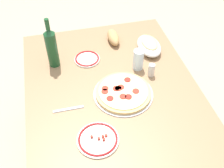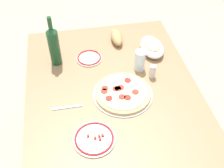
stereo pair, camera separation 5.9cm
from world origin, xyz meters
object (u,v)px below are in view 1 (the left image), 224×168
object	(u,v)px
bread_loaf	(113,37)
spice_shaker	(151,70)
pepperoni_pizza	(123,92)
dining_table	(112,99)
wine_bottle	(52,47)
side_plate_far	(98,139)
baked_pasta_dish	(149,45)
side_plate_near	(87,59)
water_glass	(138,60)

from	to	relation	value
bread_loaf	spice_shaker	size ratio (longest dim) A/B	2.07
bread_loaf	pepperoni_pizza	bearing A→B (deg)	-7.31
dining_table	bread_loaf	world-z (taller)	bread_loaf
wine_bottle	side_plate_far	xyz separation A→B (m)	(0.63, 0.16, -0.13)
baked_pasta_dish	bread_loaf	bearing A→B (deg)	-125.59
side_plate_near	side_plate_far	bearing A→B (deg)	-4.96
bread_loaf	wine_bottle	bearing A→B (deg)	-70.43
pepperoni_pizza	bread_loaf	world-z (taller)	bread_loaf
side_plate_near	spice_shaker	distance (m)	0.43
dining_table	spice_shaker	xyz separation A→B (m)	(-0.05, 0.26, 0.15)
pepperoni_pizza	side_plate_far	world-z (taller)	pepperoni_pizza
pepperoni_pizza	side_plate_near	world-z (taller)	pepperoni_pizza
wine_bottle	bread_loaf	distance (m)	0.47
side_plate_far	bread_loaf	xyz separation A→B (m)	(-0.78, 0.27, 0.03)
water_glass	side_plate_near	bearing A→B (deg)	-117.06
side_plate_far	spice_shaker	world-z (taller)	spice_shaker
dining_table	side_plate_near	size ratio (longest dim) A/B	7.74
side_plate_far	water_glass	bearing A→B (deg)	143.10
pepperoni_pizza	side_plate_near	xyz separation A→B (m)	(-0.35, -0.15, -0.01)
wine_bottle	spice_shaker	distance (m)	0.63
wine_bottle	bread_loaf	size ratio (longest dim) A/B	1.88
dining_table	wine_bottle	bearing A→B (deg)	-133.03
dining_table	baked_pasta_dish	xyz separation A→B (m)	(-0.29, 0.33, 0.15)
dining_table	pepperoni_pizza	size ratio (longest dim) A/B	3.72
water_glass	side_plate_far	xyz separation A→B (m)	(0.47, -0.36, -0.06)
pepperoni_pizza	side_plate_far	size ratio (longest dim) A/B	1.63
dining_table	pepperoni_pizza	bearing A→B (deg)	37.24
baked_pasta_dish	side_plate_near	size ratio (longest dim) A/B	1.43
dining_table	pepperoni_pizza	distance (m)	0.15
wine_bottle	bread_loaf	world-z (taller)	wine_bottle
baked_pasta_dish	spice_shaker	world-z (taller)	spice_shaker
pepperoni_pizza	dining_table	bearing A→B (deg)	-142.76
baked_pasta_dish	spice_shaker	distance (m)	0.25
wine_bottle	dining_table	bearing A→B (deg)	46.97
pepperoni_pizza	side_plate_far	distance (m)	0.34
side_plate_far	side_plate_near	bearing A→B (deg)	175.04
wine_bottle	bread_loaf	xyz separation A→B (m)	(-0.15, 0.43, -0.11)
side_plate_near	wine_bottle	bearing A→B (deg)	-91.40
wine_bottle	bread_loaf	bearing A→B (deg)	109.57
pepperoni_pizza	water_glass	distance (m)	0.25
dining_table	baked_pasta_dish	distance (m)	0.46
wine_bottle	side_plate_near	size ratio (longest dim) A/B	2.02
wine_bottle	side_plate_far	bearing A→B (deg)	13.96
baked_pasta_dish	side_plate_far	bearing A→B (deg)	-37.37
baked_pasta_dish	bread_loaf	distance (m)	0.26
dining_table	pepperoni_pizza	world-z (taller)	pepperoni_pizza
baked_pasta_dish	side_plate_far	world-z (taller)	baked_pasta_dish
side_plate_near	bread_loaf	distance (m)	0.27
water_glass	spice_shaker	size ratio (longest dim) A/B	1.58
water_glass	dining_table	bearing A→B (deg)	-56.67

